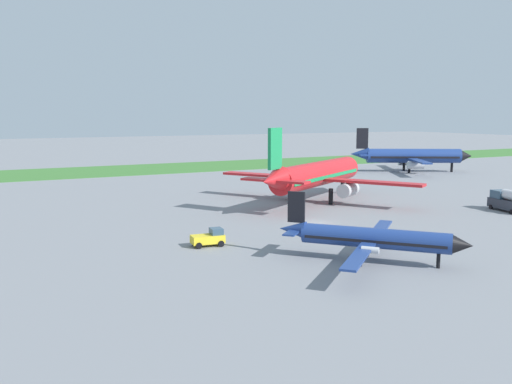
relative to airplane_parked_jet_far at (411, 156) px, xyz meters
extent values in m
plane|color=gray|center=(-58.62, -44.30, -3.98)|extent=(600.00, 600.00, 0.00)
cube|color=#3D7533|center=(-58.62, 37.70, -3.94)|extent=(360.00, 28.00, 0.08)
cylinder|color=navy|center=(0.53, -0.30, 0.08)|extent=(22.10, 14.69, 3.58)
cone|color=black|center=(11.83, -6.74, 0.08)|extent=(4.56, 4.65, 3.50)
cone|color=navy|center=(-11.33, 6.45, 0.53)|extent=(5.55, 5.05, 3.22)
cube|color=black|center=(0.53, -0.30, -0.19)|extent=(21.01, 14.11, 0.50)
cube|color=navy|center=(3.83, 6.80, -0.54)|extent=(9.70, 14.68, 0.36)
cube|color=navy|center=(-3.89, -6.76, -0.54)|extent=(9.70, 14.68, 0.36)
cylinder|color=#B7BABF|center=(2.44, 4.36, -1.82)|extent=(4.36, 3.64, 1.97)
cylinder|color=#B7BABF|center=(-2.50, -4.32, -1.82)|extent=(4.36, 3.64, 1.97)
cube|color=black|center=(-10.76, 6.13, 4.47)|extent=(2.75, 1.82, 5.20)
cube|color=navy|center=(-9.64, 8.11, 0.44)|extent=(3.95, 4.92, 0.29)
cube|color=navy|center=(-11.89, 4.15, 0.44)|extent=(3.95, 4.92, 0.29)
cylinder|color=black|center=(9.01, -5.13, -2.84)|extent=(0.64, 0.64, 2.28)
cylinder|color=black|center=(0.51, 2.94, -2.84)|extent=(0.64, 0.64, 2.28)
cylinder|color=black|center=(-2.27, -1.94, -2.84)|extent=(0.64, 0.64, 2.28)
cylinder|color=red|center=(-47.97, -28.98, 0.65)|extent=(24.87, 17.36, 4.07)
cone|color=black|center=(-35.34, -21.26, 0.65)|extent=(5.24, 5.33, 3.99)
cone|color=red|center=(-61.24, -37.08, 1.16)|extent=(6.33, 5.83, 3.66)
cube|color=#198C4C|center=(-47.97, -28.98, 0.34)|extent=(23.65, 16.66, 0.57)
cube|color=red|center=(-53.24, -21.78, -0.07)|extent=(11.47, 16.52, 0.41)
cube|color=red|center=(-43.98, -36.95, -0.07)|extent=(11.47, 16.52, 0.41)
cylinder|color=#B7BABF|center=(-51.57, -24.51, -1.52)|extent=(4.96, 4.23, 2.24)
cylinder|color=#B7BABF|center=(-45.64, -34.22, -1.52)|extent=(4.96, 4.23, 2.24)
cube|color=#198C4C|center=(-60.61, -36.69, 5.64)|extent=(3.10, 2.15, 5.92)
cube|color=red|center=(-61.96, -34.48, 1.05)|extent=(4.60, 5.58, 0.33)
cube|color=red|center=(-59.26, -38.90, 1.05)|extent=(4.60, 5.58, 0.33)
cylinder|color=black|center=(-38.50, -23.19, -2.68)|extent=(0.73, 0.73, 2.59)
cylinder|color=black|center=(-51.22, -27.21, -2.68)|extent=(0.73, 0.73, 2.59)
cylinder|color=black|center=(-47.89, -32.67, -2.68)|extent=(0.73, 0.73, 2.59)
cylinder|color=navy|center=(-64.60, -63.51, -1.57)|extent=(11.06, 12.21, 2.01)
cone|color=black|center=(-59.29, -69.56, -1.57)|extent=(2.81, 2.81, 1.97)
cone|color=navy|center=(-70.17, -57.17, -1.32)|extent=(3.22, 3.31, 1.81)
cube|color=black|center=(-64.60, -63.51, -1.72)|extent=(10.56, 11.63, 0.28)
cube|color=navy|center=(-60.71, -59.56, -1.92)|extent=(9.24, 8.35, 0.20)
cube|color=navy|center=(-69.02, -66.86, -1.92)|extent=(9.24, 8.35, 0.20)
cylinder|color=#B7BABF|center=(-61.83, -61.30, -1.92)|extent=(1.54, 1.63, 0.64)
cylinder|color=#B7BABF|center=(-67.15, -65.97, -1.92)|extent=(1.54, 1.63, 0.64)
cube|color=black|center=(-69.90, -57.47, 1.05)|extent=(1.38, 1.52, 3.22)
cube|color=navy|center=(-68.85, -56.54, -1.37)|extent=(2.91, 2.76, 0.16)
cube|color=navy|center=(-70.96, -58.40, -1.37)|extent=(2.91, 2.76, 0.16)
cylinder|color=black|center=(-60.62, -68.05, -3.28)|extent=(0.36, 0.36, 1.41)
cylinder|color=black|center=(-63.76, -61.45, -3.28)|extent=(0.36, 0.36, 1.41)
cylinder|color=black|center=(-66.76, -64.07, -3.28)|extent=(0.36, 0.36, 1.41)
cube|color=#2D333D|center=(-27.98, -50.32, -2.93)|extent=(3.79, 6.87, 1.40)
cylinder|color=silver|center=(-28.15, -51.08, -1.46)|extent=(2.29, 3.83, 1.54)
cube|color=#334C60|center=(-27.57, -48.55, -1.63)|extent=(2.49, 2.73, 1.20)
cylinder|color=black|center=(-28.64, -47.84, -3.63)|extent=(0.40, 0.74, 0.70)
cylinder|color=black|center=(-26.30, -48.37, -3.63)|extent=(0.40, 0.74, 0.70)
cylinder|color=black|center=(-29.66, -52.27, -3.63)|extent=(0.40, 0.74, 0.70)
cube|color=yellow|center=(-76.57, -49.71, -3.18)|extent=(3.77, 2.18, 0.90)
cube|color=#334C60|center=(-75.57, -49.82, -2.38)|extent=(1.45, 1.64, 0.70)
cylinder|color=black|center=(-75.22, -48.95, -3.63)|extent=(0.72, 0.32, 0.70)
cylinder|color=black|center=(-75.41, -50.74, -3.63)|extent=(0.72, 0.32, 0.70)
cylinder|color=black|center=(-77.73, -48.68, -3.63)|extent=(0.72, 0.32, 0.70)
cylinder|color=black|center=(-77.92, -50.47, -3.63)|extent=(0.72, 0.32, 0.70)
camera|label=1|loc=(-99.45, -104.78, 10.48)|focal=38.55mm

